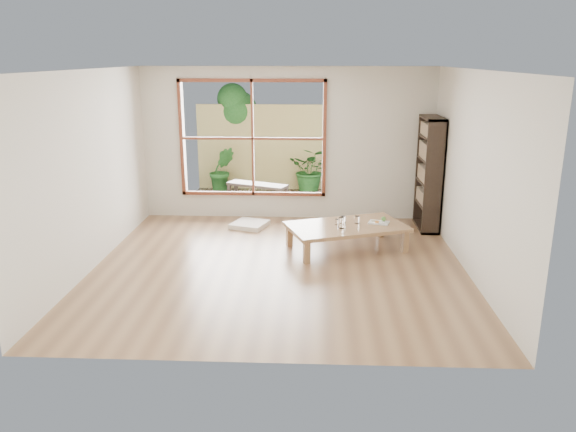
# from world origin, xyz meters

# --- Properties ---
(ground) EXTENTS (5.00, 5.00, 0.00)m
(ground) POSITION_xyz_m (0.00, 0.00, 0.00)
(ground) COLOR #9B744D
(ground) RESTS_ON ground
(low_table) EXTENTS (1.91, 1.47, 0.37)m
(low_table) POSITION_xyz_m (0.95, 0.77, 0.32)
(low_table) COLOR #9C734C
(low_table) RESTS_ON ground
(floor_cushion) EXTENTS (0.68, 0.68, 0.08)m
(floor_cushion) POSITION_xyz_m (-0.61, 1.82, 0.04)
(floor_cushion) COLOR white
(floor_cushion) RESTS_ON ground
(bookshelf) EXTENTS (0.29, 0.83, 1.84)m
(bookshelf) POSITION_xyz_m (2.33, 1.90, 0.92)
(bookshelf) COLOR black
(bookshelf) RESTS_ON ground
(glass_tall) EXTENTS (0.08, 0.08, 0.15)m
(glass_tall) POSITION_xyz_m (0.86, 0.61, 0.45)
(glass_tall) COLOR silver
(glass_tall) RESTS_ON low_table
(glass_mid) EXTENTS (0.08, 0.08, 0.11)m
(glass_mid) POSITION_xyz_m (1.10, 0.86, 0.43)
(glass_mid) COLOR silver
(glass_mid) RESTS_ON low_table
(glass_short) EXTENTS (0.08, 0.08, 0.10)m
(glass_short) POSITION_xyz_m (0.90, 0.89, 0.42)
(glass_short) COLOR silver
(glass_short) RESTS_ON low_table
(glass_small) EXTENTS (0.06, 0.06, 0.08)m
(glass_small) POSITION_xyz_m (0.81, 0.79, 0.41)
(glass_small) COLOR silver
(glass_small) RESTS_ON low_table
(food_tray) EXTENTS (0.34, 0.29, 0.09)m
(food_tray) POSITION_xyz_m (1.45, 0.90, 0.39)
(food_tray) COLOR white
(food_tray) RESTS_ON low_table
(deck) EXTENTS (2.80, 2.00, 0.05)m
(deck) POSITION_xyz_m (-0.60, 3.56, 0.00)
(deck) COLOR #332C25
(deck) RESTS_ON ground
(garden_bench) EXTENTS (1.22, 0.77, 0.37)m
(garden_bench) POSITION_xyz_m (-0.63, 3.34, 0.34)
(garden_bench) COLOR black
(garden_bench) RESTS_ON deck
(bamboo_fence) EXTENTS (2.80, 0.06, 1.80)m
(bamboo_fence) POSITION_xyz_m (-0.60, 4.56, 0.90)
(bamboo_fence) COLOR tan
(bamboo_fence) RESTS_ON ground
(shrub_right) EXTENTS (0.99, 0.91, 0.93)m
(shrub_right) POSITION_xyz_m (0.40, 4.32, 0.49)
(shrub_right) COLOR #265A21
(shrub_right) RESTS_ON deck
(shrub_left) EXTENTS (0.62, 0.56, 0.95)m
(shrub_left) POSITION_xyz_m (-1.44, 4.15, 0.50)
(shrub_left) COLOR #265A21
(shrub_left) RESTS_ON deck
(garden_tree) EXTENTS (1.04, 0.85, 2.22)m
(garden_tree) POSITION_xyz_m (-1.28, 4.86, 1.63)
(garden_tree) COLOR #4C3D2D
(garden_tree) RESTS_ON ground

